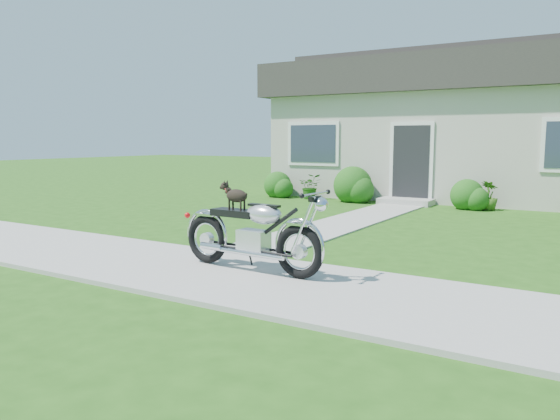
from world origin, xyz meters
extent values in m
plane|color=#235114|center=(0.00, 0.00, 0.00)|extent=(80.00, 80.00, 0.00)
cube|color=#9E9B93|center=(0.00, 0.00, 0.02)|extent=(24.00, 2.20, 0.04)
cube|color=#9E9B93|center=(-1.50, 5.00, 0.01)|extent=(1.20, 8.00, 0.03)
cube|color=beige|center=(0.00, 12.00, 1.50)|extent=(12.00, 6.00, 3.00)
cube|color=#2D2B28|center=(0.00, 12.00, 3.50)|extent=(12.60, 6.60, 1.00)
cube|color=#2D2B28|center=(0.00, 12.00, 4.20)|extent=(12.60, 2.00, 0.60)
cube|color=black|center=(-1.50, 8.97, 1.05)|extent=(1.00, 0.06, 2.10)
cube|color=#9E9B93|center=(-1.50, 8.62, 0.08)|extent=(1.40, 0.70, 0.16)
cube|color=#2D3847|center=(-4.50, 8.97, 1.60)|extent=(1.70, 0.05, 1.30)
sphere|color=#215717|center=(-2.99, 8.50, 0.45)|extent=(1.07, 1.07, 1.07)
sphere|color=#215717|center=(-5.45, 8.50, 0.35)|extent=(0.83, 0.83, 0.83)
sphere|color=#215717|center=(0.11, 8.50, 0.35)|extent=(0.81, 0.81, 0.81)
imported|color=#205015|center=(-4.35, 8.55, 0.37)|extent=(0.85, 0.82, 0.73)
imported|color=#39651B|center=(0.62, 8.55, 0.36)|extent=(0.54, 0.54, 0.73)
torus|color=black|center=(-0.01, 0.23, 0.38)|extent=(0.67, 0.14, 0.67)
torus|color=black|center=(-1.51, 0.31, 0.38)|extent=(0.67, 0.14, 0.67)
cube|color=silver|center=(-0.71, 0.27, 0.42)|extent=(0.41, 0.26, 0.30)
ellipsoid|color=silver|center=(-0.54, 0.26, 0.79)|extent=(0.52, 0.32, 0.26)
cube|color=black|center=(-1.01, 0.28, 0.78)|extent=(0.66, 0.29, 0.09)
cube|color=silver|center=(-0.01, 0.23, 0.72)|extent=(0.31, 0.15, 0.03)
cube|color=silver|center=(-1.51, 0.31, 0.72)|extent=(0.31, 0.15, 0.03)
cylinder|color=silver|center=(0.21, 0.22, 1.09)|extent=(0.06, 0.60, 0.03)
sphere|color=silver|center=(0.29, 0.22, 0.98)|extent=(0.18, 0.18, 0.17)
cylinder|color=silver|center=(-0.71, 0.14, 0.29)|extent=(1.10, 0.11, 0.06)
ellipsoid|color=black|center=(-0.98, 0.28, 1.00)|extent=(0.33, 0.17, 0.17)
sphere|color=black|center=(-1.18, 0.29, 1.12)|extent=(0.11, 0.11, 0.11)
cylinder|color=black|center=(-1.07, 0.32, 0.89)|extent=(0.03, 0.03, 0.13)
cylinder|color=black|center=(-1.07, 0.25, 0.89)|extent=(0.03, 0.03, 0.13)
cylinder|color=black|center=(-0.88, 0.31, 0.89)|extent=(0.03, 0.03, 0.13)
cylinder|color=black|center=(-0.88, 0.24, 0.89)|extent=(0.03, 0.03, 0.13)
torus|color=#B1382F|center=(-1.13, 0.29, 1.07)|extent=(0.05, 0.09, 0.09)
camera|label=1|loc=(3.20, -5.44, 1.73)|focal=35.00mm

